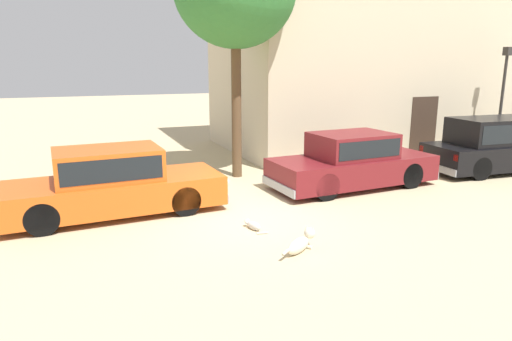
# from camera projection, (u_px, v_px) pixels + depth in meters

# --- Properties ---
(ground_plane) EXTENTS (80.00, 80.00, 0.00)m
(ground_plane) POSITION_uv_depth(u_px,v_px,m) (242.00, 214.00, 9.92)
(ground_plane) COLOR tan
(parked_sedan_nearest) EXTENTS (4.91, 1.93, 1.46)m
(parked_sedan_nearest) POSITION_uv_depth(u_px,v_px,m) (111.00, 182.00, 9.79)
(parked_sedan_nearest) COLOR #D15619
(parked_sedan_nearest) RESTS_ON ground_plane
(parked_sedan_second) EXTENTS (4.62, 1.95, 1.45)m
(parked_sedan_second) POSITION_uv_depth(u_px,v_px,m) (352.00, 161.00, 11.98)
(parked_sedan_second) COLOR maroon
(parked_sedan_second) RESTS_ON ground_plane
(parked_sedan_third) EXTENTS (4.54, 2.03, 1.63)m
(parked_sedan_third) POSITION_uv_depth(u_px,v_px,m) (496.00, 144.00, 13.71)
(parked_sedan_third) COLOR black
(parked_sedan_third) RESTS_ON ground_plane
(apartment_block) EXTENTS (16.72, 6.27, 8.55)m
(apartment_block) POSITION_uv_depth(u_px,v_px,m) (425.00, 37.00, 18.73)
(apartment_block) COLOR beige
(apartment_block) RESTS_ON ground_plane
(stray_dog_spotted) EXTENTS (0.92, 0.60, 0.39)m
(stray_dog_spotted) POSITION_uv_depth(u_px,v_px,m) (301.00, 242.00, 7.94)
(stray_dog_spotted) COLOR beige
(stray_dog_spotted) RESTS_ON ground_plane
(stray_cat) EXTENTS (0.30, 0.58, 0.17)m
(stray_cat) POSITION_uv_depth(u_px,v_px,m) (253.00, 225.00, 9.00)
(stray_cat) COLOR beige
(stray_cat) RESTS_ON ground_plane
(street_lamp) EXTENTS (0.22, 0.22, 3.74)m
(street_lamp) POSITION_uv_depth(u_px,v_px,m) (503.00, 87.00, 15.57)
(street_lamp) COLOR #2D2B28
(street_lamp) RESTS_ON ground_plane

